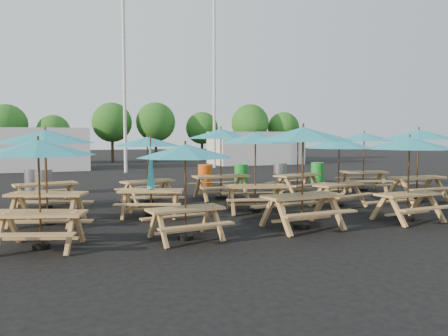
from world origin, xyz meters
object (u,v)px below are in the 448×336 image
object	(u,v)px
picnic_unit_10	(339,147)
waste_bin_3	(241,175)
picnic_unit_14	(364,140)
waste_bin_4	(280,173)
picnic_unit_5	(147,144)
waste_bin_0	(33,181)
picnic_unit_6	(303,139)
waste_bin_5	(317,173)
picnic_unit_8	(221,137)
picnic_unit_9	(409,147)
picnic_unit_4	(151,184)
picnic_unit_2	(45,142)
picnic_unit_1	(45,141)
picnic_unit_13	(419,138)
picnic_unit_7	(255,142)
picnic_unit_11	(298,140)
waste_bin_2	(205,176)
waste_bin_1	(44,182)
picnic_unit_0	(38,153)
picnic_unit_3	(185,155)

from	to	relation	value
picnic_unit_10	waste_bin_3	bearing A→B (deg)	81.03
picnic_unit_14	waste_bin_4	distance (m)	4.36
picnic_unit_5	waste_bin_0	bearing A→B (deg)	118.27
picnic_unit_6	waste_bin_5	size ratio (longest dim) A/B	2.77
picnic_unit_8	waste_bin_3	xyz separation A→B (m)	(2.17, 3.40, -1.74)
picnic_unit_5	picnic_unit_9	xyz separation A→B (m)	(5.96, -5.68, -0.00)
picnic_unit_5	picnic_unit_10	xyz separation A→B (m)	(5.61, -3.01, -0.05)
picnic_unit_8	waste_bin_4	distance (m)	5.86
picnic_unit_4	picnic_unit_9	distance (m)	7.09
picnic_unit_2	picnic_unit_14	bearing A→B (deg)	-12.44
picnic_unit_1	picnic_unit_6	size ratio (longest dim) A/B	1.15
picnic_unit_4	picnic_unit_13	xyz separation A→B (m)	(9.41, -0.12, 1.27)
picnic_unit_4	picnic_unit_10	distance (m)	6.08
picnic_unit_4	picnic_unit_5	distance (m)	2.90
picnic_unit_7	picnic_unit_11	distance (m)	4.10
waste_bin_0	picnic_unit_4	bearing A→B (deg)	-61.07
picnic_unit_11	waste_bin_3	bearing A→B (deg)	87.05
picnic_unit_13	waste_bin_2	size ratio (longest dim) A/B	2.60
picnic_unit_4	picnic_unit_13	distance (m)	9.49
picnic_unit_1	picnic_unit_5	size ratio (longest dim) A/B	1.10
picnic_unit_10	waste_bin_2	bearing A→B (deg)	93.96
waste_bin_1	waste_bin_0	bearing A→B (deg)	132.32
picnic_unit_6	picnic_unit_8	size ratio (longest dim) A/B	1.03
picnic_unit_14	picnic_unit_9	bearing A→B (deg)	-99.81
picnic_unit_0	picnic_unit_9	bearing A→B (deg)	15.89
picnic_unit_6	waste_bin_3	xyz separation A→B (m)	(1.99, 8.89, -1.71)
picnic_unit_3	picnic_unit_4	xyz separation A→B (m)	(-0.21, 3.00, -0.92)
picnic_unit_5	picnic_unit_6	bearing A→B (deg)	-81.36
picnic_unit_13	waste_bin_2	bearing A→B (deg)	131.12
picnic_unit_7	picnic_unit_14	distance (m)	7.00
picnic_unit_9	waste_bin_1	world-z (taller)	picnic_unit_9
picnic_unit_6	waste_bin_5	xyz separation A→B (m)	(5.94, 8.83, -1.71)
picnic_unit_10	waste_bin_1	bearing A→B (deg)	129.61
picnic_unit_8	waste_bin_1	world-z (taller)	picnic_unit_8
picnic_unit_6	picnic_unit_13	size ratio (longest dim) A/B	1.06
picnic_unit_8	waste_bin_0	xyz separation A→B (m)	(-6.51, 3.68, -1.74)
picnic_unit_2	picnic_unit_13	bearing A→B (deg)	-25.84
picnic_unit_9	picnic_unit_13	bearing A→B (deg)	38.56
picnic_unit_4	waste_bin_0	bearing A→B (deg)	138.04
picnic_unit_7	picnic_unit_9	size ratio (longest dim) A/B	1.19
picnic_unit_6	waste_bin_2	distance (m)	9.33
picnic_unit_7	picnic_unit_13	bearing A→B (deg)	14.89
picnic_unit_9	waste_bin_3	size ratio (longest dim) A/B	2.48
picnic_unit_1	waste_bin_3	distance (m)	10.22
waste_bin_0	waste_bin_3	xyz separation A→B (m)	(8.69, -0.28, 0.00)
waste_bin_0	waste_bin_1	size ratio (longest dim) A/B	1.00
picnic_unit_14	waste_bin_5	world-z (taller)	picnic_unit_14
picnic_unit_2	picnic_unit_7	size ratio (longest dim) A/B	0.99
picnic_unit_4	picnic_unit_5	xyz separation A→B (m)	(0.38, 2.67, 1.05)
picnic_unit_6	waste_bin_5	distance (m)	10.78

